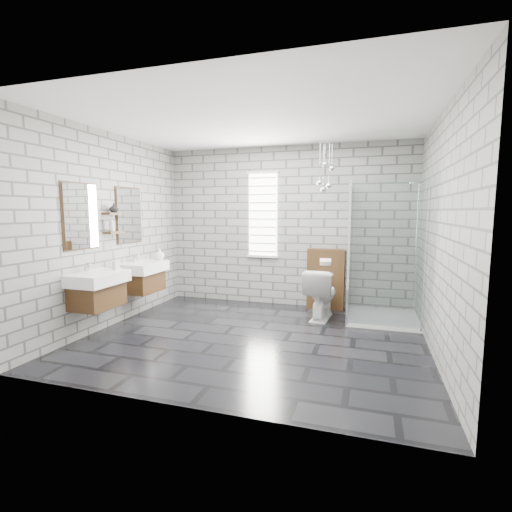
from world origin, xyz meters
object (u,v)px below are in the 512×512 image
at_px(vanity_right, 141,268).
at_px(toilet, 321,294).
at_px(shower_enclosure, 377,288).
at_px(cistern_panel, 326,279).
at_px(vanity_left, 96,280).

distance_m(vanity_right, toilet, 2.75).
bearing_deg(vanity_right, shower_enclosure, 13.23).
xyz_separation_m(cistern_panel, toilet, (0.00, -0.57, -0.12)).
xyz_separation_m(vanity_left, vanity_right, (0.00, 0.98, 0.00)).
height_order(vanity_left, vanity_right, same).
height_order(vanity_right, toilet, vanity_right).
xyz_separation_m(vanity_right, toilet, (2.62, 0.74, -0.38)).
bearing_deg(toilet, vanity_left, 38.50).
xyz_separation_m(vanity_right, cistern_panel, (2.62, 1.32, -0.26)).
height_order(vanity_left, cistern_panel, vanity_left).
relative_size(vanity_left, toilet, 2.07).
distance_m(vanity_right, shower_enclosure, 3.51).
height_order(vanity_right, shower_enclosure, shower_enclosure).
bearing_deg(vanity_left, toilet, 33.36).
bearing_deg(shower_enclosure, vanity_right, -166.77).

